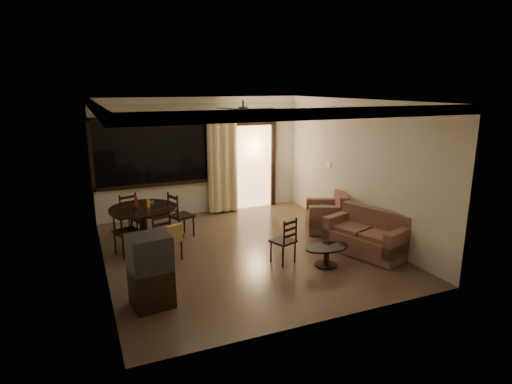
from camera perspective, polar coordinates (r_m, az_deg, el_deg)
name	(u,v)px	position (r m, az deg, el deg)	size (l,w,h in m)	color
ground	(244,250)	(8.22, -1.59, -7.79)	(5.50, 5.50, 0.00)	#7F6651
room_shell	(239,142)	(9.58, -2.26, 6.67)	(5.50, 6.70, 5.50)	beige
dining_table	(144,216)	(8.47, -14.77, -3.10)	(1.27, 1.27, 1.01)	black
dining_chair_west	(128,240)	(8.27, -16.65, -6.17)	(0.54, 0.54, 0.95)	black
dining_chair_east	(181,224)	(8.97, -9.93, -4.19)	(0.54, 0.54, 0.95)	black
dining_chair_south	(168,244)	(7.86, -11.62, -6.75)	(0.54, 0.57, 0.95)	black
dining_chair_north	(126,224)	(9.25, -16.97, -4.05)	(0.54, 0.54, 0.95)	black
tv_cabinet	(151,271)	(6.26, -13.86, -10.18)	(0.62, 0.56, 1.06)	black
sofa	(368,236)	(8.29, 14.73, -5.75)	(1.22, 1.65, 0.79)	#4E2C24
armchair	(329,216)	(9.32, 9.66, -3.14)	(1.06, 1.06, 0.81)	#4E2C24
coffee_table	(327,253)	(7.58, 9.39, -8.03)	(0.80, 0.48, 0.35)	black
side_chair	(283,249)	(7.62, 3.68, -7.61)	(0.47, 0.47, 0.84)	black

